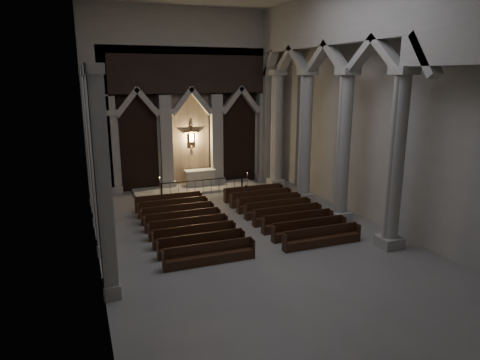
{
  "coord_description": "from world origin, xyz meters",
  "views": [
    {
      "loc": [
        -7.44,
        -17.15,
        7.63
      ],
      "look_at": [
        0.3,
        3.0,
        2.36
      ],
      "focal_mm": 32.0,
      "sensor_mm": 36.0,
      "label": 1
    }
  ],
  "objects_px": {
    "candle_stand_right": "(247,186)",
    "candle_stand_left": "(160,192)",
    "altar_rail": "(203,185)",
    "altar": "(200,177)",
    "pews": "(236,220)",
    "worshipper": "(246,194)"
  },
  "relations": [
    {
      "from": "altar",
      "to": "candle_stand_left",
      "type": "relative_size",
      "value": 1.52
    },
    {
      "from": "altar_rail",
      "to": "candle_stand_right",
      "type": "xyz_separation_m",
      "value": [
        3.15,
        0.08,
        -0.38
      ]
    },
    {
      "from": "altar",
      "to": "candle_stand_right",
      "type": "bearing_deg",
      "value": -38.46
    },
    {
      "from": "worshipper",
      "to": "altar_rail",
      "type": "bearing_deg",
      "value": 141.76
    },
    {
      "from": "candle_stand_left",
      "to": "candle_stand_right",
      "type": "relative_size",
      "value": 1.1
    },
    {
      "from": "candle_stand_left",
      "to": "worshipper",
      "type": "relative_size",
      "value": 1.2
    },
    {
      "from": "altar",
      "to": "candle_stand_left",
      "type": "height_order",
      "value": "candle_stand_left"
    },
    {
      "from": "altar_rail",
      "to": "worshipper",
      "type": "xyz_separation_m",
      "value": [
        1.94,
        -2.75,
        -0.14
      ]
    },
    {
      "from": "worshipper",
      "to": "altar",
      "type": "bearing_deg",
      "value": 123.42
    },
    {
      "from": "altar_rail",
      "to": "pews",
      "type": "distance_m",
      "value": 6.17
    },
    {
      "from": "altar",
      "to": "worshipper",
      "type": "height_order",
      "value": "altar"
    },
    {
      "from": "altar",
      "to": "candle_stand_right",
      "type": "distance_m",
      "value": 3.5
    },
    {
      "from": "altar_rail",
      "to": "altar",
      "type": "bearing_deg",
      "value": 79.31
    },
    {
      "from": "candle_stand_left",
      "to": "candle_stand_right",
      "type": "distance_m",
      "value": 5.92
    },
    {
      "from": "candle_stand_right",
      "to": "candle_stand_left",
      "type": "bearing_deg",
      "value": 177.54
    },
    {
      "from": "altar_rail",
      "to": "worshipper",
      "type": "height_order",
      "value": "worshipper"
    },
    {
      "from": "altar_rail",
      "to": "candle_stand_right",
      "type": "bearing_deg",
      "value": 1.44
    },
    {
      "from": "altar",
      "to": "altar_rail",
      "type": "bearing_deg",
      "value": -100.69
    },
    {
      "from": "candle_stand_left",
      "to": "worshipper",
      "type": "bearing_deg",
      "value": -33.24
    },
    {
      "from": "candle_stand_left",
      "to": "altar",
      "type": "bearing_deg",
      "value": 30.99
    },
    {
      "from": "pews",
      "to": "worshipper",
      "type": "distance_m",
      "value": 3.93
    },
    {
      "from": "altar",
      "to": "worshipper",
      "type": "bearing_deg",
      "value": -73.12
    }
  ]
}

